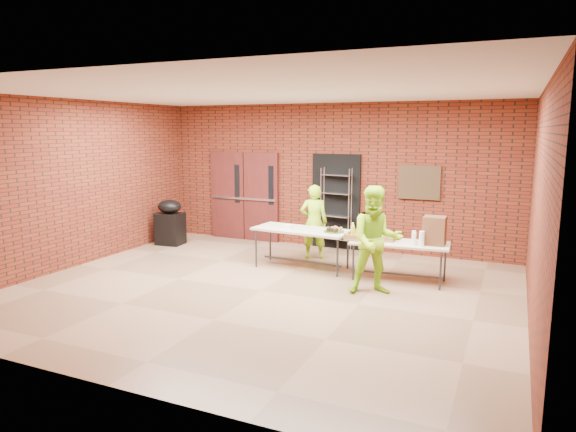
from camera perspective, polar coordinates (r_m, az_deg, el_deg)
The scene contains 19 objects.
room at distance 8.21m, azimuth -3.06°, elevation 2.41°, with size 8.08×7.08×3.28m.
double_doors at distance 12.32m, azimuth -4.85°, elevation 2.22°, with size 1.78×0.12×2.10m.
dark_doorway at distance 11.42m, azimuth 5.35°, elevation 1.61°, with size 1.10×0.06×2.10m, color black.
bronze_plaque at distance 10.91m, azimuth 14.38°, elevation 3.63°, with size 0.85×0.04×0.70m, color #382616.
wire_rack at distance 11.29m, azimuth 5.35°, elevation 0.76°, with size 0.66×0.22×1.80m, color silver, non-canonical shape.
table_left at distance 9.76m, azimuth 1.55°, elevation -1.81°, with size 1.91×0.92×0.76m.
table_right at distance 9.15m, azimuth 12.28°, elevation -3.22°, with size 1.73×0.83×0.69m.
basket_bananas at distance 9.20m, azimuth 8.04°, elevation -2.23°, with size 0.50×0.39×0.15m.
basket_oranges at distance 9.24m, azimuth 10.56°, elevation -2.32°, with size 0.41×0.32×0.13m.
basket_apples at distance 9.11m, azimuth 9.07°, elevation -2.44°, with size 0.41×0.32×0.13m.
muffin_tray at distance 9.49m, azimuth 5.13°, elevation -1.51°, with size 0.38×0.38×0.10m.
napkin_box at distance 9.81m, azimuth -0.16°, elevation -1.18°, with size 0.18×0.12×0.06m, color white.
coffee_dispenser at distance 9.06m, azimuth 15.96°, elevation -1.56°, with size 0.37×0.33×0.49m, color brown.
cup_stack_front at distance 8.95m, azimuth 13.82°, elevation -2.49°, with size 0.07×0.07×0.22m, color white.
cup_stack_mid at distance 8.88m, azimuth 14.63°, elevation -2.46°, with size 0.09×0.09×0.26m, color white.
cup_stack_back at distance 9.12m, azimuth 13.81°, elevation -2.26°, with size 0.07×0.07×0.21m, color white.
covered_grill at distance 12.11m, azimuth -12.97°, elevation -0.67°, with size 0.61×0.53×1.04m.
volunteer_woman at distance 10.48m, azimuth 2.90°, elevation -0.65°, with size 0.56×0.37×1.53m, color #94D517.
volunteer_man at distance 8.33m, azimuth 9.76°, elevation -2.69°, with size 0.85×0.66×1.75m, color #94D517.
Camera 1 is at (3.72, -7.25, 2.62)m, focal length 32.00 mm.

